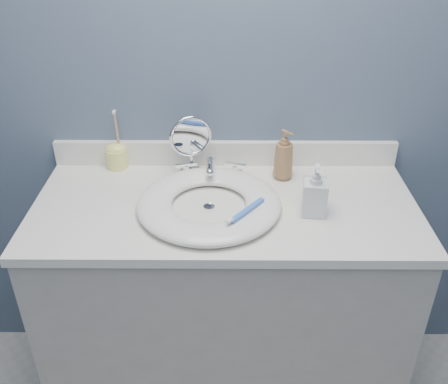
{
  "coord_description": "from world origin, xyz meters",
  "views": [
    {
      "loc": [
        0.0,
        -0.36,
        1.73
      ],
      "look_at": [
        -0.0,
        0.94,
        0.94
      ],
      "focal_mm": 40.0,
      "sensor_mm": 36.0,
      "label": 1
    }
  ],
  "objects_px": {
    "makeup_mirror": "(191,143)",
    "soap_bottle_clear": "(315,190)",
    "soap_bottle_amber": "(284,155)",
    "toothbrush_holder": "(117,155)"
  },
  "relations": [
    {
      "from": "makeup_mirror",
      "to": "soap_bottle_clear",
      "type": "height_order",
      "value": "makeup_mirror"
    },
    {
      "from": "soap_bottle_amber",
      "to": "soap_bottle_clear",
      "type": "relative_size",
      "value": 1.08
    },
    {
      "from": "makeup_mirror",
      "to": "soap_bottle_clear",
      "type": "distance_m",
      "value": 0.46
    },
    {
      "from": "makeup_mirror",
      "to": "soap_bottle_clear",
      "type": "bearing_deg",
      "value": -49.16
    },
    {
      "from": "soap_bottle_amber",
      "to": "soap_bottle_clear",
      "type": "bearing_deg",
      "value": -110.56
    },
    {
      "from": "makeup_mirror",
      "to": "toothbrush_holder",
      "type": "xyz_separation_m",
      "value": [
        -0.27,
        0.05,
        -0.07
      ]
    },
    {
      "from": "soap_bottle_clear",
      "to": "toothbrush_holder",
      "type": "distance_m",
      "value": 0.72
    },
    {
      "from": "soap_bottle_amber",
      "to": "toothbrush_holder",
      "type": "distance_m",
      "value": 0.59
    },
    {
      "from": "soap_bottle_amber",
      "to": "soap_bottle_clear",
      "type": "xyz_separation_m",
      "value": [
        0.07,
        -0.22,
        -0.01
      ]
    },
    {
      "from": "toothbrush_holder",
      "to": "soap_bottle_amber",
      "type": "bearing_deg",
      "value": -7.12
    }
  ]
}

